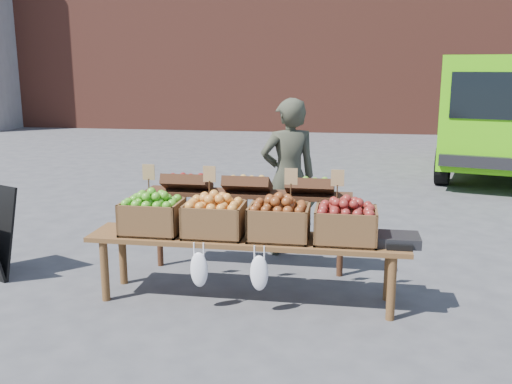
% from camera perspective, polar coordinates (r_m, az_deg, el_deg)
% --- Properties ---
extents(ground, '(80.00, 80.00, 0.00)m').
position_cam_1_polar(ground, '(4.81, 0.96, -11.87)').
color(ground, '#464649').
extents(delivery_van, '(3.30, 5.18, 2.15)m').
position_cam_1_polar(delivery_van, '(11.56, 23.89, 6.93)').
color(delivery_van, '#50CC0B').
rests_on(delivery_van, ground).
extents(vendor, '(0.72, 0.61, 1.67)m').
position_cam_1_polar(vendor, '(6.02, 3.26, 1.47)').
color(vendor, '#373A2B').
rests_on(vendor, ground).
extents(back_table, '(2.10, 0.44, 1.04)m').
position_cam_1_polar(back_table, '(5.55, -0.84, -2.80)').
color(back_table, '#3C2113').
rests_on(back_table, ground).
extents(display_bench, '(2.70, 0.56, 0.57)m').
position_cam_1_polar(display_bench, '(4.92, -0.95, -7.69)').
color(display_bench, brown).
rests_on(display_bench, ground).
extents(crate_golden_apples, '(0.50, 0.40, 0.28)m').
position_cam_1_polar(crate_golden_apples, '(5.00, -10.32, -2.46)').
color(crate_golden_apples, '#2C8013').
rests_on(crate_golden_apples, display_bench).
extents(crate_russet_pears, '(0.50, 0.40, 0.28)m').
position_cam_1_polar(crate_russet_pears, '(4.85, -4.17, -2.77)').
color(crate_russet_pears, gold).
rests_on(crate_russet_pears, display_bench).
extents(crate_red_apples, '(0.50, 0.40, 0.28)m').
position_cam_1_polar(crate_red_apples, '(4.75, 2.30, -3.05)').
color(crate_red_apples, brown).
rests_on(crate_red_apples, display_bench).
extents(crate_green_apples, '(0.50, 0.40, 0.28)m').
position_cam_1_polar(crate_green_apples, '(4.72, 8.95, -3.31)').
color(crate_green_apples, maroon).
rests_on(crate_green_apples, display_bench).
extents(weighing_scale, '(0.34, 0.30, 0.08)m').
position_cam_1_polar(weighing_scale, '(4.77, 14.04, -4.63)').
color(weighing_scale, black).
rests_on(weighing_scale, display_bench).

